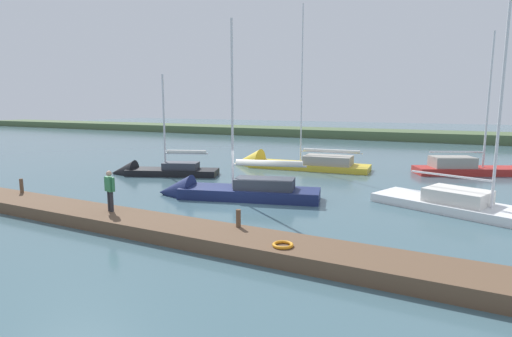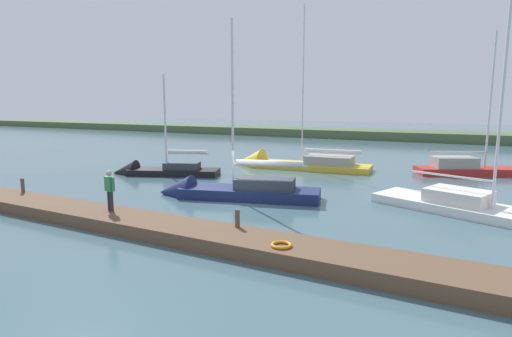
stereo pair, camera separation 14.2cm
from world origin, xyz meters
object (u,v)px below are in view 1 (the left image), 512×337
Objects in this scene: mooring_post_far at (238,218)px; sailboat_outer_mooring at (285,165)px; life_ring_buoy at (283,245)px; person_on_dock at (110,188)px; sailboat_far_right at (155,172)px; mooring_post_near at (21,186)px; sailboat_inner_slip at (487,171)px; sailboat_behind_pier at (226,193)px.

mooring_post_far is 17.53m from sailboat_outer_mooring.
mooring_post_far is 2.50m from life_ring_buoy.
life_ring_buoy is at bearing 100.76° from person_on_dock.
sailboat_outer_mooring reaches higher than life_ring_buoy.
sailboat_far_right is at bearing -36.25° from life_ring_buoy.
sailboat_outer_mooring reaches higher than person_on_dock.
sailboat_inner_slip is (-20.91, -20.23, -0.60)m from mooring_post_near.
sailboat_far_right is (-0.34, -9.34, -0.68)m from mooring_post_near.
mooring_post_far is at bearing -26.73° from life_ring_buoy.
sailboat_outer_mooring is (7.61, -17.78, -0.38)m from life_ring_buoy.
life_ring_buoy is at bearing 116.81° from sailboat_behind_pier.
person_on_dock is (1.79, 6.15, 1.22)m from sailboat_behind_pier.
person_on_dock is at bearing 175.59° from mooring_post_near.
sailboat_inner_slip is at bearing -112.84° from mooring_post_far.
sailboat_inner_slip is (-8.52, -20.23, -0.56)m from mooring_post_far.
mooring_post_far is (-12.39, 0.00, -0.03)m from mooring_post_near.
mooring_post_near is at bearing 66.54° from sailboat_far_right.
mooring_post_near is 1.11× the size of mooring_post_far.
sailboat_behind_pier reaches higher than person_on_dock.
mooring_post_near is 14.66m from life_ring_buoy.
sailboat_outer_mooring reaches higher than mooring_post_near.
life_ring_buoy is 8.04m from person_on_dock.
mooring_post_near is 12.39m from mooring_post_far.
person_on_dock is at bearing -150.46° from sailboat_inner_slip.
sailboat_far_right is (6.66, 7.32, 0.00)m from sailboat_outer_mooring.
sailboat_inner_slip is at bearing -173.46° from sailboat_far_right.
sailboat_outer_mooring is 1.73× the size of sailboat_far_right.
sailboat_behind_pier reaches higher than sailboat_far_right.
sailboat_behind_pier is at bearing -156.47° from sailboat_inner_slip.
sailboat_far_right is at bearing -132.29° from person_on_dock.
sailboat_behind_pier is 0.93× the size of sailboat_inner_slip.
mooring_post_near is 29.10m from sailboat_inner_slip.
sailboat_behind_pier is 8.90m from sailboat_far_right.
sailboat_inner_slip reaches higher than mooring_post_near.
sailboat_inner_slip is 1.38× the size of sailboat_far_right.
sailboat_far_right is at bearing -37.79° from mooring_post_far.
sailboat_outer_mooring is 9.89m from sailboat_far_right.
sailboat_outer_mooring reaches higher than sailboat_far_right.
sailboat_behind_pier is 1.29× the size of sailboat_far_right.
person_on_dock is (14.26, 20.75, 1.21)m from sailboat_inner_slip.
sailboat_outer_mooring is (13.91, 3.57, -0.09)m from sailboat_inner_slip.
sailboat_inner_slip is 25.21m from person_on_dock.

